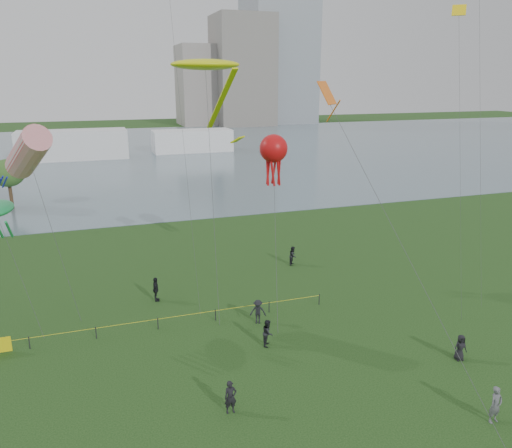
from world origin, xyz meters
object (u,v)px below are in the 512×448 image
object	(u,v)px
fence	(61,336)
kite_flyer	(496,405)
kite_octopus	(274,149)
kite_stingray	(206,66)

from	to	relation	value
fence	kite_flyer	xyz separation A→B (m)	(20.52, -14.85, 0.41)
kite_octopus	fence	bearing A→B (deg)	-158.24
kite_flyer	kite_stingray	distance (m)	27.91
fence	kite_stingray	xyz separation A→B (m)	(11.27, 5.85, 16.68)
fence	kite_octopus	xyz separation A→B (m)	(16.45, 5.59, 10.45)
fence	kite_stingray	distance (m)	20.96
kite_flyer	kite_octopus	xyz separation A→B (m)	(-4.07, 20.44, 10.03)
kite_stingray	fence	bearing A→B (deg)	-141.17
fence	kite_octopus	world-z (taller)	kite_octopus
fence	kite_octopus	size ratio (longest dim) A/B	1.97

